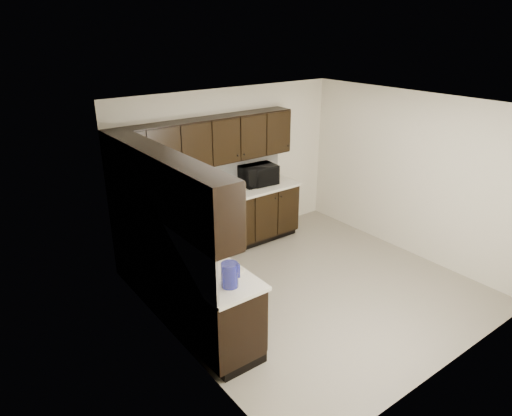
{
  "coord_description": "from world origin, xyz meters",
  "views": [
    {
      "loc": [
        -3.86,
        -3.89,
        3.4
      ],
      "look_at": [
        -0.5,
        0.6,
        1.12
      ],
      "focal_mm": 32.0,
      "sensor_mm": 36.0,
      "label": 1
    }
  ],
  "objects_px": {
    "microwave": "(258,175)",
    "storage_bin": "(153,220)",
    "sink": "(204,269)",
    "blue_pitcher": "(230,275)",
    "toaster_oven": "(134,208)"
  },
  "relations": [
    {
      "from": "toaster_oven",
      "to": "storage_bin",
      "type": "bearing_deg",
      "value": -97.61
    },
    {
      "from": "sink",
      "to": "blue_pitcher",
      "type": "relative_size",
      "value": 3.16
    },
    {
      "from": "sink",
      "to": "blue_pitcher",
      "type": "bearing_deg",
      "value": -91.84
    },
    {
      "from": "microwave",
      "to": "toaster_oven",
      "type": "xyz_separation_m",
      "value": [
        -2.16,
        -0.04,
        -0.04
      ]
    },
    {
      "from": "microwave",
      "to": "storage_bin",
      "type": "height_order",
      "value": "microwave"
    },
    {
      "from": "toaster_oven",
      "to": "storage_bin",
      "type": "xyz_separation_m",
      "value": [
        0.05,
        -0.47,
        -0.03
      ]
    },
    {
      "from": "sink",
      "to": "storage_bin",
      "type": "distance_m",
      "value": 1.27
    },
    {
      "from": "microwave",
      "to": "storage_bin",
      "type": "xyz_separation_m",
      "value": [
        -2.11,
        -0.51,
        -0.07
      ]
    },
    {
      "from": "microwave",
      "to": "toaster_oven",
      "type": "height_order",
      "value": "microwave"
    },
    {
      "from": "sink",
      "to": "microwave",
      "type": "height_order",
      "value": "microwave"
    },
    {
      "from": "storage_bin",
      "to": "microwave",
      "type": "bearing_deg",
      "value": 13.66
    },
    {
      "from": "storage_bin",
      "to": "blue_pitcher",
      "type": "bearing_deg",
      "value": -90.19
    },
    {
      "from": "microwave",
      "to": "sink",
      "type": "bearing_deg",
      "value": -134.74
    },
    {
      "from": "sink",
      "to": "toaster_oven",
      "type": "xyz_separation_m",
      "value": [
        -0.07,
        1.73,
        0.18
      ]
    },
    {
      "from": "sink",
      "to": "toaster_oven",
      "type": "distance_m",
      "value": 1.74
    }
  ]
}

